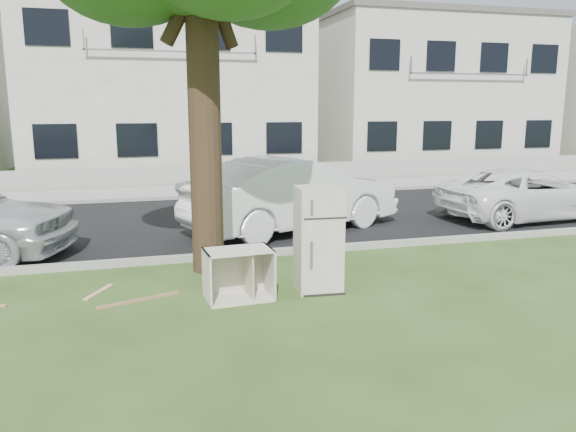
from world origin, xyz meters
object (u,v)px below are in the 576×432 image
object	(u,v)px
fridge	(318,239)
car_center	(293,194)
car_right	(528,194)
cabinet	(239,274)

from	to	relation	value
fridge	car_center	xyz separation A→B (m)	(0.81, 4.19, 0.03)
car_center	car_right	xyz separation A→B (m)	(6.05, -0.31, -0.20)
car_center	car_right	size ratio (longest dim) A/B	1.11
cabinet	car_center	size ratio (longest dim) A/B	0.19
cabinet	car_center	xyz separation A→B (m)	(2.07, 4.29, 0.46)
cabinet	fridge	bearing A→B (deg)	0.28
fridge	car_right	world-z (taller)	fridge
cabinet	car_right	size ratio (longest dim) A/B	0.21
cabinet	car_center	distance (m)	4.78
fridge	car_right	distance (m)	7.88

